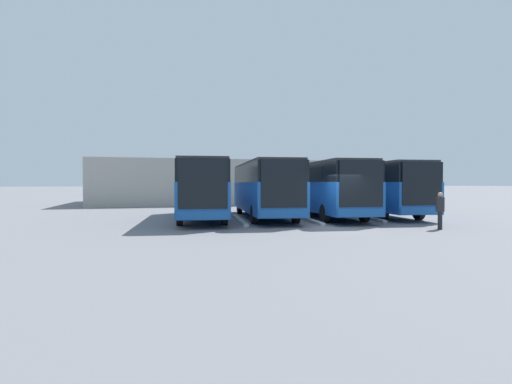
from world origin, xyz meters
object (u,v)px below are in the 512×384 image
pedestrian (440,209)px  bus_0 (374,187)px  bus_1 (324,187)px  bus_2 (264,187)px  bus_3 (201,187)px

pedestrian → bus_0: bearing=-153.3°
bus_1 → bus_2: same height
bus_1 → pedestrian: bearing=113.6°
bus_0 → pedestrian: (1.43, 7.89, -0.95)m
bus_3 → pedestrian: size_ratio=6.80×
bus_1 → bus_3: bearing=2.6°
bus_2 → pedestrian: size_ratio=6.80×
bus_2 → bus_3: bearing=5.0°
bus_1 → bus_3: same height
bus_0 → bus_2: same height
bus_2 → pedestrian: bearing=134.1°
bus_3 → pedestrian: (-9.83, 7.87, -0.95)m
bus_0 → pedestrian: size_ratio=6.80×
pedestrian → bus_3: bearing=-91.7°
bus_0 → bus_2: 7.51m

